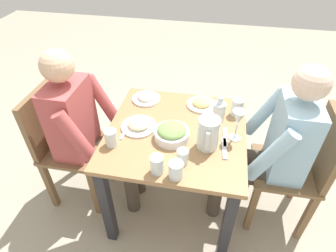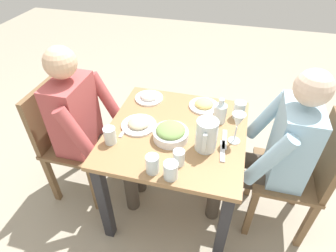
{
  "view_description": "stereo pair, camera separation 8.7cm",
  "coord_description": "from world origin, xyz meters",
  "px_view_note": "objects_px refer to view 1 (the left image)",
  "views": [
    {
      "loc": [
        1.29,
        0.2,
        1.81
      ],
      "look_at": [
        -0.02,
        -0.06,
        0.71
      ],
      "focal_mm": 30.02,
      "sensor_mm": 36.0,
      "label": 1
    },
    {
      "loc": [
        1.27,
        0.28,
        1.81
      ],
      "look_at": [
        -0.02,
        -0.06,
        0.71
      ],
      "focal_mm": 30.02,
      "sensor_mm": 36.0,
      "label": 2
    }
  ],
  "objects_px": {
    "diner_far": "(272,144)",
    "water_glass_far_right": "(183,157)",
    "diner_near": "(87,129)",
    "water_glass_by_pitcher": "(111,138)",
    "plate_yoghurt": "(146,97)",
    "wine_glass": "(238,119)",
    "water_glass_near_left": "(237,107)",
    "chair_near": "(63,141)",
    "plate_beans": "(139,125)",
    "water_glass_center": "(176,170)",
    "plate_fries": "(202,103)",
    "water_pitcher": "(208,133)",
    "water_glass_near_right": "(157,165)",
    "dining_table": "(176,146)",
    "chair_far": "(300,166)",
    "oil_carafe": "(219,112)",
    "salad_bowl": "(172,133)"
  },
  "relations": [
    {
      "from": "water_glass_near_right",
      "to": "chair_near",
      "type": "bearing_deg",
      "value": -113.28
    },
    {
      "from": "plate_beans",
      "to": "plate_fries",
      "type": "bearing_deg",
      "value": 130.65
    },
    {
      "from": "diner_near",
      "to": "water_glass_by_pitcher",
      "type": "height_order",
      "value": "diner_near"
    },
    {
      "from": "chair_far",
      "to": "water_glass_near_right",
      "type": "xyz_separation_m",
      "value": [
        0.39,
        -0.83,
        0.25
      ]
    },
    {
      "from": "chair_near",
      "to": "chair_far",
      "type": "distance_m",
      "value": 1.57
    },
    {
      "from": "water_glass_by_pitcher",
      "to": "water_glass_near_left",
      "type": "height_order",
      "value": "water_glass_near_left"
    },
    {
      "from": "plate_yoghurt",
      "to": "water_glass_far_right",
      "type": "bearing_deg",
      "value": 31.75
    },
    {
      "from": "diner_near",
      "to": "water_glass_near_left",
      "type": "bearing_deg",
      "value": 105.64
    },
    {
      "from": "diner_near",
      "to": "plate_yoghurt",
      "type": "xyz_separation_m",
      "value": [
        -0.32,
        0.31,
        0.07
      ]
    },
    {
      "from": "dining_table",
      "to": "water_glass_far_right",
      "type": "xyz_separation_m",
      "value": [
        0.26,
        0.08,
        0.17
      ]
    },
    {
      "from": "water_glass_far_right",
      "to": "oil_carafe",
      "type": "relative_size",
      "value": 0.54
    },
    {
      "from": "diner_near",
      "to": "wine_glass",
      "type": "height_order",
      "value": "diner_near"
    },
    {
      "from": "water_glass_center",
      "to": "oil_carafe",
      "type": "bearing_deg",
      "value": 160.63
    },
    {
      "from": "water_glass_center",
      "to": "salad_bowl",
      "type": "bearing_deg",
      "value": -165.75
    },
    {
      "from": "water_glass_far_right",
      "to": "dining_table",
      "type": "bearing_deg",
      "value": -163.73
    },
    {
      "from": "diner_far",
      "to": "water_glass_far_right",
      "type": "relative_size",
      "value": 13.38
    },
    {
      "from": "plate_yoghurt",
      "to": "wine_glass",
      "type": "height_order",
      "value": "wine_glass"
    },
    {
      "from": "water_glass_near_left",
      "to": "oil_carafe",
      "type": "bearing_deg",
      "value": -57.09
    },
    {
      "from": "dining_table",
      "to": "water_glass_by_pitcher",
      "type": "bearing_deg",
      "value": -60.32
    },
    {
      "from": "plate_yoghurt",
      "to": "dining_table",
      "type": "bearing_deg",
      "value": 42.38
    },
    {
      "from": "diner_near",
      "to": "water_glass_far_right",
      "type": "distance_m",
      "value": 0.7
    },
    {
      "from": "dining_table",
      "to": "water_glass_by_pitcher",
      "type": "relative_size",
      "value": 8.26
    },
    {
      "from": "water_pitcher",
      "to": "plate_yoghurt",
      "type": "xyz_separation_m",
      "value": [
        -0.39,
        -0.46,
        -0.08
      ]
    },
    {
      "from": "water_pitcher",
      "to": "oil_carafe",
      "type": "relative_size",
      "value": 1.16
    },
    {
      "from": "water_glass_far_right",
      "to": "diner_near",
      "type": "bearing_deg",
      "value": -109.56
    },
    {
      "from": "dining_table",
      "to": "diner_far",
      "type": "xyz_separation_m",
      "value": [
        -0.05,
        0.58,
        0.07
      ]
    },
    {
      "from": "chair_near",
      "to": "plate_beans",
      "type": "relative_size",
      "value": 4.1
    },
    {
      "from": "plate_beans",
      "to": "water_glass_center",
      "type": "relative_size",
      "value": 2.25
    },
    {
      "from": "plate_fries",
      "to": "wine_glass",
      "type": "relative_size",
      "value": 1.02
    },
    {
      "from": "plate_yoghurt",
      "to": "wine_glass",
      "type": "distance_m",
      "value": 0.69
    },
    {
      "from": "chair_far",
      "to": "diner_near",
      "type": "relative_size",
      "value": 0.75
    },
    {
      "from": "dining_table",
      "to": "water_glass_center",
      "type": "height_order",
      "value": "water_glass_center"
    },
    {
      "from": "plate_fries",
      "to": "plate_yoghurt",
      "type": "relative_size",
      "value": 1.02
    },
    {
      "from": "chair_near",
      "to": "water_glass_by_pitcher",
      "type": "relative_size",
      "value": 8.79
    },
    {
      "from": "water_glass_near_left",
      "to": "salad_bowl",
      "type": "bearing_deg",
      "value": -50.02
    },
    {
      "from": "chair_far",
      "to": "water_glass_near_left",
      "type": "height_order",
      "value": "chair_far"
    },
    {
      "from": "water_glass_far_right",
      "to": "water_glass_near_right",
      "type": "xyz_separation_m",
      "value": [
        0.09,
        -0.12,
        0.01
      ]
    },
    {
      "from": "water_glass_center",
      "to": "wine_glass",
      "type": "bearing_deg",
      "value": 140.69
    },
    {
      "from": "diner_near",
      "to": "water_glass_near_right",
      "type": "distance_m",
      "value": 0.63
    },
    {
      "from": "diner_near",
      "to": "water_glass_by_pitcher",
      "type": "xyz_separation_m",
      "value": [
        0.17,
        0.24,
        0.11
      ]
    },
    {
      "from": "dining_table",
      "to": "wine_glass",
      "type": "xyz_separation_m",
      "value": [
        0.01,
        0.35,
        0.27
      ]
    },
    {
      "from": "chair_near",
      "to": "water_pitcher",
      "type": "bearing_deg",
      "value": 85.45
    },
    {
      "from": "plate_beans",
      "to": "water_glass_far_right",
      "type": "distance_m",
      "value": 0.4
    },
    {
      "from": "diner_near",
      "to": "water_glass_far_right",
      "type": "relative_size",
      "value": 13.38
    },
    {
      "from": "plate_beans",
      "to": "oil_carafe",
      "type": "xyz_separation_m",
      "value": [
        -0.18,
        0.47,
        0.04
      ]
    },
    {
      "from": "salad_bowl",
      "to": "water_glass_far_right",
      "type": "relative_size",
      "value": 2.34
    },
    {
      "from": "chair_far",
      "to": "water_glass_far_right",
      "type": "distance_m",
      "value": 0.81
    },
    {
      "from": "plate_beans",
      "to": "water_glass_near_left",
      "type": "distance_m",
      "value": 0.64
    },
    {
      "from": "plate_yoghurt",
      "to": "water_glass_far_right",
      "type": "xyz_separation_m",
      "value": [
        0.55,
        0.34,
        0.03
      ]
    },
    {
      "from": "water_pitcher",
      "to": "water_glass_near_right",
      "type": "relative_size",
      "value": 1.83
    }
  ]
}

